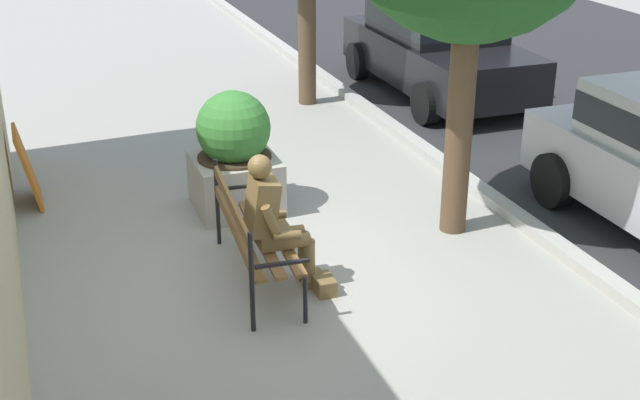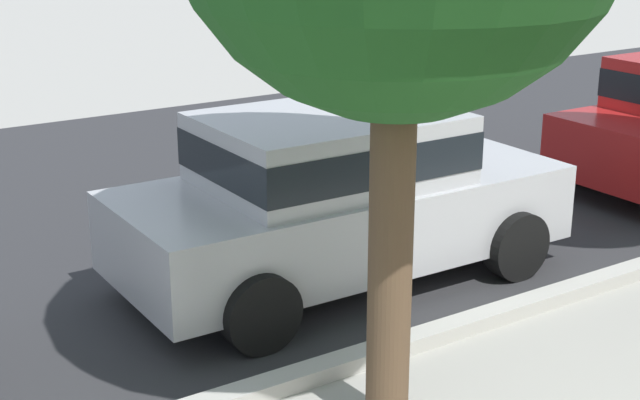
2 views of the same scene
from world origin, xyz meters
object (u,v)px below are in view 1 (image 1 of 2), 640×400
at_px(bronze_statue_seated, 278,225).
at_px(parked_car_black, 437,43).
at_px(concrete_planter, 234,155).
at_px(park_bench, 249,230).
at_px(leaning_signboard, 28,167).

bearing_deg(bronze_statue_seated, parked_car_black, 140.48).
xyz_separation_m(bronze_statue_seated, concrete_planter, (-1.95, 0.10, -0.01)).
relative_size(park_bench, concrete_planter, 1.31).
bearing_deg(leaning_signboard, bronze_statue_seated, 35.72).
bearing_deg(park_bench, parked_car_black, 137.85).
height_order(bronze_statue_seated, leaning_signboard, bronze_statue_seated).
bearing_deg(bronze_statue_seated, park_bench, -138.49).
bearing_deg(parked_car_black, leaning_signboard, -69.76).
relative_size(bronze_statue_seated, parked_car_black, 0.33).
height_order(bronze_statue_seated, concrete_planter, concrete_planter).
xyz_separation_m(concrete_planter, leaning_signboard, (-0.98, -2.21, -0.21)).
bearing_deg(leaning_signboard, concrete_planter, 66.01).
bearing_deg(concrete_planter, leaning_signboard, -113.99).
relative_size(parked_car_black, leaning_signboard, 4.57).
height_order(park_bench, bronze_statue_seated, bronze_statue_seated).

